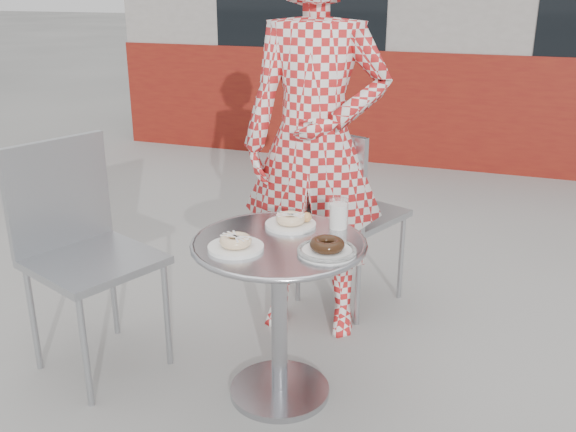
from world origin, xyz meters
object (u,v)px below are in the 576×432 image
(bistro_table, at_px, (279,281))
(plate_checker, at_px, (327,249))
(plate_near, at_px, (236,244))
(chair_left, at_px, (97,303))
(milk_cup, at_px, (339,215))
(seated_person, at_px, (315,144))
(chair_far, at_px, (348,249))
(plate_far, at_px, (291,221))

(bistro_table, bearing_deg, plate_checker, -14.20)
(plate_near, distance_m, plate_checker, 0.33)
(chair_left, xyz_separation_m, milk_cup, (0.96, 0.27, 0.42))
(seated_person, bearing_deg, bistro_table, -93.07)
(chair_far, height_order, seated_person, seated_person)
(bistro_table, relative_size, seated_person, 0.37)
(plate_near, bearing_deg, plate_far, 68.67)
(seated_person, distance_m, plate_near, 0.75)
(bistro_table, relative_size, plate_checker, 3.13)
(chair_far, xyz_separation_m, plate_near, (-0.16, -1.00, 0.40))
(chair_left, bearing_deg, plate_near, -73.67)
(chair_far, height_order, plate_far, chair_far)
(chair_left, relative_size, plate_near, 4.79)
(chair_left, bearing_deg, chair_far, -20.25)
(bistro_table, relative_size, chair_left, 0.69)
(chair_far, relative_size, seated_person, 0.52)
(chair_far, distance_m, plate_checker, 1.02)
(plate_near, bearing_deg, plate_checker, 12.92)
(plate_far, xyz_separation_m, plate_near, (-0.11, -0.28, -0.00))
(chair_far, xyz_separation_m, seated_person, (-0.10, -0.28, 0.60))
(milk_cup, bearing_deg, plate_far, -165.83)
(plate_near, bearing_deg, chair_left, 174.94)
(chair_far, relative_size, milk_cup, 7.87)
(chair_far, distance_m, chair_left, 1.26)
(plate_far, height_order, plate_near, plate_far)
(bistro_table, bearing_deg, milk_cup, 50.41)
(seated_person, relative_size, plate_far, 8.93)
(chair_left, distance_m, plate_checker, 1.06)
(plate_checker, height_order, milk_cup, milk_cup)
(plate_far, xyz_separation_m, plate_checker, (0.21, -0.21, -0.00))
(chair_far, bearing_deg, seated_person, 93.34)
(chair_far, distance_m, plate_far, 0.82)
(seated_person, xyz_separation_m, plate_checker, (0.25, -0.64, -0.21))
(plate_far, bearing_deg, plate_checker, -45.46)
(plate_checker, bearing_deg, chair_far, 99.40)
(bistro_table, relative_size, plate_far, 3.34)
(bistro_table, height_order, plate_far, plate_far)
(bistro_table, distance_m, seated_person, 0.71)
(chair_far, height_order, plate_near, chair_far)
(seated_person, height_order, milk_cup, seated_person)
(bistro_table, xyz_separation_m, milk_cup, (0.17, 0.20, 0.22))
(plate_checker, bearing_deg, plate_near, -167.08)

